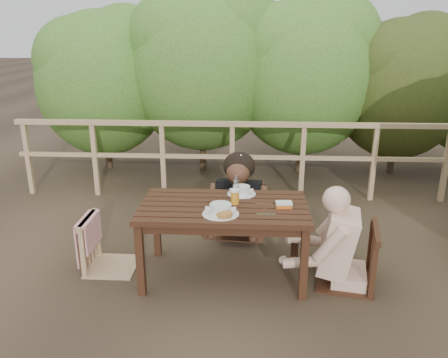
# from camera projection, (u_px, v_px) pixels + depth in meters

# --- Properties ---
(ground) EXTENTS (60.00, 60.00, 0.00)m
(ground) POSITION_uv_depth(u_px,v_px,m) (224.00, 275.00, 4.13)
(ground) COLOR #473726
(ground) RESTS_ON ground
(table) EXTENTS (1.44, 0.81, 0.67)m
(table) POSITION_uv_depth(u_px,v_px,m) (224.00, 241.00, 4.03)
(table) COLOR black
(table) RESTS_ON ground
(chair_left) EXTENTS (0.47, 0.47, 0.94)m
(chair_left) POSITION_uv_depth(u_px,v_px,m) (109.00, 221.00, 4.12)
(chair_left) COLOR tan
(chair_left) RESTS_ON ground
(chair_far) EXTENTS (0.54, 0.54, 0.97)m
(chair_far) POSITION_uv_depth(u_px,v_px,m) (241.00, 191.00, 4.82)
(chair_far) COLOR black
(chair_far) RESTS_ON ground
(chair_right) EXTENTS (0.59, 0.59, 1.01)m
(chair_right) POSITION_uv_depth(u_px,v_px,m) (349.00, 229.00, 3.86)
(chair_right) COLOR black
(chair_right) RESTS_ON ground
(woman) EXTENTS (0.66, 0.78, 1.45)m
(woman) POSITION_uv_depth(u_px,v_px,m) (241.00, 169.00, 4.76)
(woman) COLOR black
(woman) RESTS_ON ground
(diner_right) EXTENTS (0.81, 0.71, 1.44)m
(diner_right) POSITION_uv_depth(u_px,v_px,m) (355.00, 206.00, 3.79)
(diner_right) COLOR beige
(diner_right) RESTS_ON ground
(railing) EXTENTS (5.60, 0.10, 1.01)m
(railing) POSITION_uv_depth(u_px,v_px,m) (232.00, 160.00, 5.87)
(railing) COLOR tan
(railing) RESTS_ON ground
(hedge_row) EXTENTS (6.60, 1.60, 3.80)m
(hedge_row) POSITION_uv_depth(u_px,v_px,m) (264.00, 44.00, 6.54)
(hedge_row) COLOR #3E6823
(hedge_row) RESTS_ON ground
(soup_near) EXTENTS (0.30, 0.30, 0.10)m
(soup_near) POSITION_uv_depth(u_px,v_px,m) (221.00, 210.00, 3.72)
(soup_near) COLOR white
(soup_near) RESTS_ON table
(soup_far) EXTENTS (0.26, 0.26, 0.09)m
(soup_far) POSITION_uv_depth(u_px,v_px,m) (241.00, 191.00, 4.17)
(soup_far) COLOR white
(soup_far) RESTS_ON table
(bread_roll) EXTENTS (0.13, 0.10, 0.08)m
(bread_roll) POSITION_uv_depth(u_px,v_px,m) (224.00, 214.00, 3.65)
(bread_roll) COLOR #AD723A
(bread_roll) RESTS_ON table
(beer_glass) EXTENTS (0.08, 0.08, 0.14)m
(beer_glass) POSITION_uv_depth(u_px,v_px,m) (235.00, 197.00, 3.93)
(beer_glass) COLOR orange
(beer_glass) RESTS_ON table
(bottle) EXTENTS (0.06, 0.06, 0.23)m
(bottle) POSITION_uv_depth(u_px,v_px,m) (236.00, 188.00, 4.02)
(bottle) COLOR white
(bottle) RESTS_ON table
(butter_tub) EXTENTS (0.14, 0.11, 0.06)m
(butter_tub) POSITION_uv_depth(u_px,v_px,m) (284.00, 205.00, 3.86)
(butter_tub) COLOR silver
(butter_tub) RESTS_ON table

